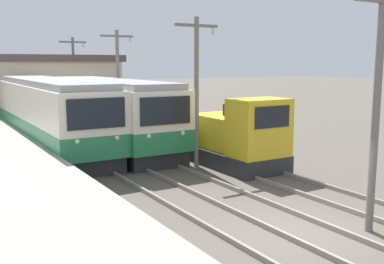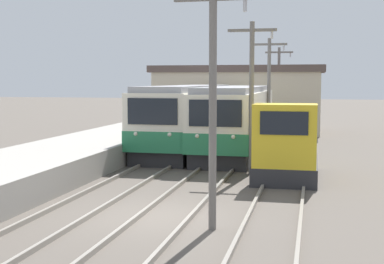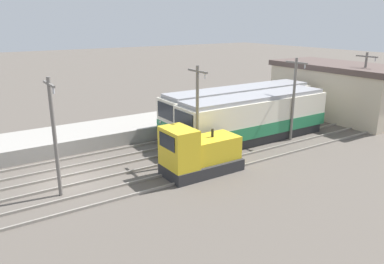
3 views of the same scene
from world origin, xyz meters
name	(u,v)px [view 1 (image 1 of 3)]	position (x,y,z in m)	size (l,w,h in m)	color
ground_plane	(296,232)	(0.00, 0.00, 0.00)	(200.00, 200.00, 0.00)	#564F47
track_left	(214,251)	(-2.60, 0.00, 0.07)	(1.54, 60.00, 0.14)	gray
track_center	(301,228)	(0.20, 0.00, 0.07)	(1.54, 60.00, 0.14)	gray
track_right	(375,209)	(3.20, 0.00, 0.07)	(1.54, 60.00, 0.14)	gray
commuter_train_left	(51,117)	(-2.60, 14.82, 1.67)	(2.84, 14.06, 3.58)	#28282B
commuter_train_center	(109,116)	(0.20, 14.00, 1.65)	(2.84, 12.82, 3.54)	#28282B
shunting_locomotive	(238,139)	(3.20, 6.79, 1.21)	(2.40, 4.77, 3.00)	#28282B
catenary_mast_near	(377,101)	(1.71, -0.94, 3.43)	(2.00, 0.20, 6.24)	slate
catenary_mast_mid	(197,86)	(1.71, 7.73, 3.43)	(2.00, 0.20, 6.24)	slate
catenary_mast_far	(118,79)	(1.71, 16.40, 3.43)	(2.00, 0.20, 6.24)	slate
catenary_mast_distant	(74,76)	(1.71, 25.07, 3.43)	(2.00, 0.20, 6.24)	slate
station_building	(30,89)	(-1.32, 26.00, 2.49)	(12.60, 6.30, 4.94)	beige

